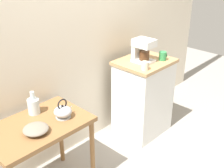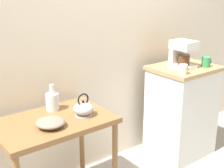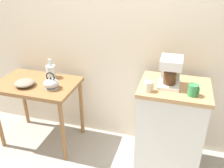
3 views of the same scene
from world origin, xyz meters
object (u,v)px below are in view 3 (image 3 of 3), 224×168
glass_carafe_vase (51,71)px  mug_small_cream (148,86)px  coffee_maker (171,70)px  bowl_stoneware (25,83)px  mug_tall_green (193,90)px  teakettle (51,83)px

glass_carafe_vase → mug_small_cream: 1.19m
glass_carafe_vase → coffee_maker: (1.28, -0.19, 0.24)m
bowl_stoneware → mug_tall_green: size_ratio=2.08×
mug_small_cream → teakettle: bearing=173.4°
coffee_maker → mug_tall_green: coffee_maker is taller
bowl_stoneware → glass_carafe_vase: bearing=59.5°
bowl_stoneware → coffee_maker: size_ratio=0.78×
mug_tall_green → glass_carafe_vase: bearing=167.5°
bowl_stoneware → glass_carafe_vase: size_ratio=0.96×
glass_carafe_vase → mug_tall_green: 1.52m
teakettle → mug_tall_green: mug_tall_green is taller
glass_carafe_vase → coffee_maker: bearing=-8.3°
glass_carafe_vase → mug_tall_green: mug_tall_green is taller
glass_carafe_vase → mug_small_cream: bearing=-17.5°
bowl_stoneware → mug_small_cream: bearing=-3.8°
teakettle → glass_carafe_vase: glass_carafe_vase is taller
teakettle → mug_small_cream: bearing=-6.6°
glass_carafe_vase → bowl_stoneware: bearing=-120.5°
bowl_stoneware → mug_small_cream: size_ratio=2.34×
glass_carafe_vase → mug_tall_green: bearing=-12.5°
coffee_maker → glass_carafe_vase: bearing=171.7°
teakettle → mug_small_cream: mug_small_cream is taller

